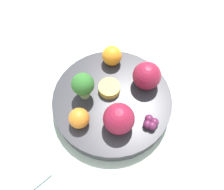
{
  "coord_description": "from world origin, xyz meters",
  "views": [
    {
      "loc": [
        0.07,
        0.21,
        0.46
      ],
      "look_at": [
        0.0,
        0.0,
        0.06
      ],
      "focal_mm": 35.0,
      "sensor_mm": 36.0,
      "label": 1
    }
  ],
  "objects_px": {
    "apple_red": "(147,76)",
    "apple_green": "(119,119)",
    "broccoli": "(83,85)",
    "napkin": "(6,171)",
    "orange_front": "(112,56)",
    "grape_cluster": "(151,123)",
    "orange_back": "(79,118)",
    "bowl": "(112,101)",
    "small_cup": "(111,88)"
  },
  "relations": [
    {
      "from": "orange_back",
      "to": "bowl",
      "type": "bearing_deg",
      "value": -155.55
    },
    {
      "from": "broccoli",
      "to": "orange_front",
      "type": "relative_size",
      "value": 1.47
    },
    {
      "from": "apple_red",
      "to": "small_cup",
      "type": "distance_m",
      "value": 0.08
    },
    {
      "from": "apple_green",
      "to": "small_cup",
      "type": "xyz_separation_m",
      "value": [
        -0.01,
        -0.08,
        -0.02
      ]
    },
    {
      "from": "bowl",
      "to": "apple_green",
      "type": "xyz_separation_m",
      "value": [
        0.01,
        0.06,
        0.05
      ]
    },
    {
      "from": "apple_red",
      "to": "napkin",
      "type": "xyz_separation_m",
      "value": [
        0.32,
        0.09,
        -0.06
      ]
    },
    {
      "from": "orange_front",
      "to": "orange_back",
      "type": "xyz_separation_m",
      "value": [
        0.11,
        0.13,
        -0.0
      ]
    },
    {
      "from": "orange_front",
      "to": "napkin",
      "type": "height_order",
      "value": "orange_front"
    },
    {
      "from": "apple_green",
      "to": "small_cup",
      "type": "bearing_deg",
      "value": -97.25
    },
    {
      "from": "apple_red",
      "to": "broccoli",
      "type": "bearing_deg",
      "value": -4.86
    },
    {
      "from": "orange_back",
      "to": "grape_cluster",
      "type": "height_order",
      "value": "orange_back"
    },
    {
      "from": "small_cup",
      "to": "apple_green",
      "type": "bearing_deg",
      "value": 82.75
    },
    {
      "from": "bowl",
      "to": "orange_front",
      "type": "height_order",
      "value": "orange_front"
    },
    {
      "from": "orange_front",
      "to": "small_cup",
      "type": "relative_size",
      "value": 0.97
    },
    {
      "from": "broccoli",
      "to": "orange_front",
      "type": "height_order",
      "value": "broccoli"
    },
    {
      "from": "bowl",
      "to": "apple_red",
      "type": "height_order",
      "value": "apple_red"
    },
    {
      "from": "bowl",
      "to": "grape_cluster",
      "type": "xyz_separation_m",
      "value": [
        -0.05,
        0.08,
        0.02
      ]
    },
    {
      "from": "bowl",
      "to": "napkin",
      "type": "distance_m",
      "value": 0.25
    },
    {
      "from": "broccoli",
      "to": "apple_green",
      "type": "distance_m",
      "value": 0.1
    },
    {
      "from": "orange_back",
      "to": "small_cup",
      "type": "xyz_separation_m",
      "value": [
        -0.08,
        -0.05,
        -0.01
      ]
    },
    {
      "from": "broccoli",
      "to": "orange_back",
      "type": "xyz_separation_m",
      "value": [
        0.02,
        0.06,
        -0.02
      ]
    },
    {
      "from": "orange_front",
      "to": "grape_cluster",
      "type": "height_order",
      "value": "orange_front"
    },
    {
      "from": "apple_green",
      "to": "orange_back",
      "type": "xyz_separation_m",
      "value": [
        0.07,
        -0.03,
        -0.01
      ]
    },
    {
      "from": "orange_front",
      "to": "orange_back",
      "type": "relative_size",
      "value": 1.11
    },
    {
      "from": "orange_front",
      "to": "small_cup",
      "type": "distance_m",
      "value": 0.08
    },
    {
      "from": "broccoli",
      "to": "apple_red",
      "type": "xyz_separation_m",
      "value": [
        -0.13,
        0.01,
        -0.01
      ]
    },
    {
      "from": "broccoli",
      "to": "bowl",
      "type": "bearing_deg",
      "value": 156.71
    },
    {
      "from": "broccoli",
      "to": "napkin",
      "type": "distance_m",
      "value": 0.22
    },
    {
      "from": "small_cup",
      "to": "orange_front",
      "type": "bearing_deg",
      "value": -108.71
    },
    {
      "from": "orange_back",
      "to": "napkin",
      "type": "relative_size",
      "value": 0.24
    },
    {
      "from": "orange_front",
      "to": "apple_red",
      "type": "bearing_deg",
      "value": 123.31
    },
    {
      "from": "grape_cluster",
      "to": "orange_back",
      "type": "bearing_deg",
      "value": -19.46
    },
    {
      "from": "broccoli",
      "to": "small_cup",
      "type": "height_order",
      "value": "broccoli"
    },
    {
      "from": "bowl",
      "to": "small_cup",
      "type": "distance_m",
      "value": 0.03
    },
    {
      "from": "orange_back",
      "to": "small_cup",
      "type": "height_order",
      "value": "orange_back"
    },
    {
      "from": "apple_green",
      "to": "grape_cluster",
      "type": "bearing_deg",
      "value": 162.96
    },
    {
      "from": "bowl",
      "to": "apple_red",
      "type": "bearing_deg",
      "value": -171.76
    },
    {
      "from": "apple_green",
      "to": "bowl",
      "type": "bearing_deg",
      "value": -95.87
    },
    {
      "from": "apple_red",
      "to": "apple_green",
      "type": "xyz_separation_m",
      "value": [
        0.09,
        0.07,
        0.0
      ]
    },
    {
      "from": "bowl",
      "to": "small_cup",
      "type": "height_order",
      "value": "small_cup"
    },
    {
      "from": "orange_front",
      "to": "grape_cluster",
      "type": "distance_m",
      "value": 0.17
    },
    {
      "from": "bowl",
      "to": "grape_cluster",
      "type": "bearing_deg",
      "value": 123.47
    },
    {
      "from": "bowl",
      "to": "orange_front",
      "type": "distance_m",
      "value": 0.1
    },
    {
      "from": "napkin",
      "to": "orange_back",
      "type": "bearing_deg",
      "value": -165.14
    },
    {
      "from": "broccoli",
      "to": "grape_cluster",
      "type": "xyz_separation_m",
      "value": [
        -0.11,
        0.1,
        -0.03
      ]
    },
    {
      "from": "broccoli",
      "to": "orange_back",
      "type": "height_order",
      "value": "broccoli"
    },
    {
      "from": "orange_back",
      "to": "grape_cluster",
      "type": "relative_size",
      "value": 1.24
    },
    {
      "from": "apple_red",
      "to": "apple_green",
      "type": "height_order",
      "value": "same"
    },
    {
      "from": "grape_cluster",
      "to": "napkin",
      "type": "xyz_separation_m",
      "value": [
        0.29,
        -0.0,
        -0.04
      ]
    },
    {
      "from": "bowl",
      "to": "apple_red",
      "type": "relative_size",
      "value": 4.26
    }
  ]
}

